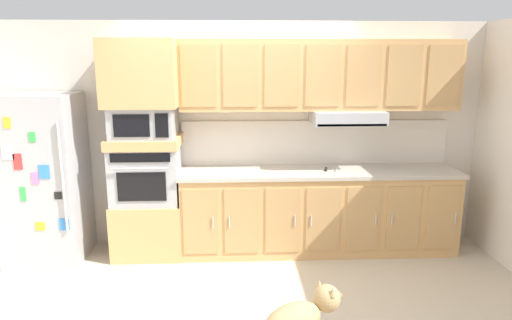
{
  "coord_description": "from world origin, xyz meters",
  "views": [
    {
      "loc": [
        -0.04,
        -4.02,
        2.13
      ],
      "look_at": [
        0.16,
        0.07,
        1.19
      ],
      "focal_mm": 32.0,
      "sensor_mm": 36.0,
      "label": 1
    }
  ],
  "objects": [
    {
      "name": "backsplash_panel",
      "position": [
        0.88,
        1.04,
        1.17
      ],
      "size": [
        3.02,
        0.02,
        0.5
      ],
      "primitive_type": "cube",
      "color": "silver",
      "rests_on": "countertop_slab"
    },
    {
      "name": "appliance_upper_cabinet",
      "position": [
        -0.98,
        0.75,
        1.96
      ],
      "size": [
        0.74,
        0.62,
        0.68
      ],
      "primitive_type": "cube",
      "color": "tan",
      "rests_on": "microwave"
    },
    {
      "name": "refrigerator",
      "position": [
        -2.03,
        0.68,
        0.88
      ],
      "size": [
        0.76,
        0.73,
        1.76
      ],
      "color": "#ADADB2",
      "rests_on": "ground"
    },
    {
      "name": "countertop_slab",
      "position": [
        0.88,
        0.75,
        0.9
      ],
      "size": [
        3.02,
        0.64,
        0.04
      ],
      "primitive_type": "cube",
      "color": "#BCB2A3",
      "rests_on": "lower_cabinet_run"
    },
    {
      "name": "dog",
      "position": [
        0.39,
        -1.3,
        0.41
      ],
      "size": [
        0.71,
        0.51,
        0.6
      ],
      "rotation": [
        0.0,
        0.0,
        0.58
      ],
      "color": "tan",
      "rests_on": "ground"
    },
    {
      "name": "oven_base_cabinet",
      "position": [
        -0.98,
        0.75,
        0.3
      ],
      "size": [
        0.74,
        0.62,
        0.6
      ],
      "primitive_type": "cube",
      "color": "tan",
      "rests_on": "ground"
    },
    {
      "name": "appliance_mid_shelf",
      "position": [
        -0.98,
        0.75,
        1.25
      ],
      "size": [
        0.74,
        0.62,
        0.1
      ],
      "primitive_type": "cube",
      "color": "tan",
      "rests_on": "built_in_oven"
    },
    {
      "name": "back_kitchen_wall",
      "position": [
        0.0,
        1.11,
        1.25
      ],
      "size": [
        6.2,
        0.12,
        2.5
      ],
      "primitive_type": "cube",
      "color": "beige",
      "rests_on": "ground"
    },
    {
      "name": "screwdriver",
      "position": [
        0.95,
        0.72,
        0.93
      ],
      "size": [
        0.15,
        0.14,
        0.03
      ],
      "color": "black",
      "rests_on": "countertop_slab"
    },
    {
      "name": "built_in_oven",
      "position": [
        -0.98,
        0.75,
        0.9
      ],
      "size": [
        0.7,
        0.62,
        0.6
      ],
      "color": "#A8AAAF",
      "rests_on": "oven_base_cabinet"
    },
    {
      "name": "upper_cabinet_with_hood",
      "position": [
        0.9,
        0.87,
        1.9
      ],
      "size": [
        2.98,
        0.48,
        0.88
      ],
      "color": "tan",
      "rests_on": "backsplash_panel"
    },
    {
      "name": "microwave",
      "position": [
        -0.98,
        0.75,
        1.46
      ],
      "size": [
        0.64,
        0.54,
        0.32
      ],
      "color": "#A8AAAF",
      "rests_on": "appliance_mid_shelf"
    },
    {
      "name": "ground_plane",
      "position": [
        0.0,
        0.0,
        0.0
      ],
      "size": [
        9.6,
        9.6,
        0.0
      ],
      "primitive_type": "plane",
      "color": "beige"
    },
    {
      "name": "lower_cabinet_run",
      "position": [
        0.88,
        0.75,
        0.44
      ],
      "size": [
        2.98,
        0.63,
        0.88
      ],
      "color": "tan",
      "rests_on": "ground"
    }
  ]
}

